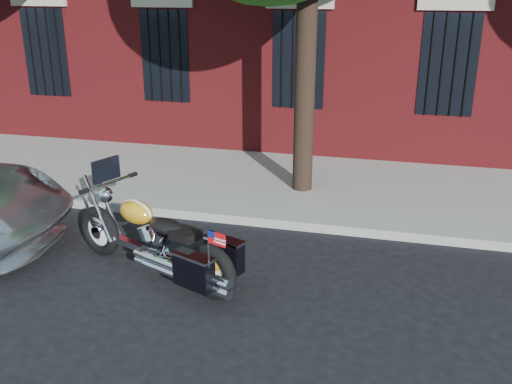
# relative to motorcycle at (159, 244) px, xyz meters

# --- Properties ---
(ground) EXTENTS (120.00, 120.00, 0.00)m
(ground) POSITION_rel_motorcycle_xyz_m (0.79, 0.69, -0.51)
(ground) COLOR black
(ground) RESTS_ON ground
(curb) EXTENTS (40.00, 0.16, 0.15)m
(curb) POSITION_rel_motorcycle_xyz_m (0.79, 2.07, -0.43)
(curb) COLOR gray
(curb) RESTS_ON ground
(sidewalk) EXTENTS (40.00, 3.60, 0.15)m
(sidewalk) POSITION_rel_motorcycle_xyz_m (0.79, 3.95, -0.43)
(sidewalk) COLOR gray
(sidewalk) RESTS_ON ground
(motorcycle) EXTENTS (2.70, 1.59, 1.50)m
(motorcycle) POSITION_rel_motorcycle_xyz_m (0.00, 0.00, 0.00)
(motorcycle) COLOR black
(motorcycle) RESTS_ON ground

